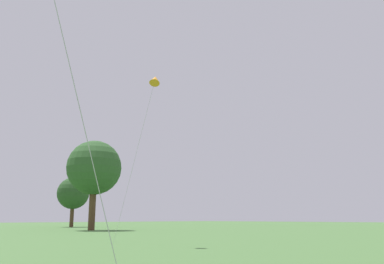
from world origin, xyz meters
name	(u,v)px	position (x,y,z in m)	size (l,w,h in m)	color
small_kite_stunt_black	(155,81)	(6.88, 20.38, 10.20)	(1.10, 3.95, 10.68)	orange
tree_broad_distant	(94,168)	(20.00, 48.80, 8.12)	(7.24, 7.24, 11.79)	#513823
tree_shrub_far	(73,193)	(27.95, 68.61, 5.91)	(5.67, 5.67, 8.79)	#513823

